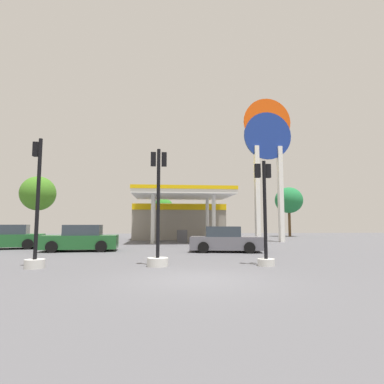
# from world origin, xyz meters

# --- Properties ---
(ground_plane) EXTENTS (90.00, 90.00, 0.00)m
(ground_plane) POSITION_xyz_m (0.00, 0.00, 0.00)
(ground_plane) COLOR #56565B
(ground_plane) RESTS_ON ground
(gas_station) EXTENTS (9.65, 12.68, 4.76)m
(gas_station) POSITION_xyz_m (0.77, 24.00, 2.29)
(gas_station) COLOR gray
(gas_station) RESTS_ON ground
(station_pole_sign) EXTENTS (4.53, 0.56, 13.59)m
(station_pole_sign) POSITION_xyz_m (8.86, 18.58, 8.79)
(station_pole_sign) COLOR white
(station_pole_sign) RESTS_ON ground
(car_0) EXTENTS (4.56, 2.23, 1.60)m
(car_0) POSITION_xyz_m (-6.00, 10.34, 0.72)
(car_0) COLOR black
(car_0) RESTS_ON ground
(car_1) EXTENTS (4.79, 2.86, 1.61)m
(car_1) POSITION_xyz_m (-11.26, 12.52, 0.73)
(car_1) COLOR black
(car_1) RESTS_ON ground
(car_2) EXTENTS (4.46, 2.50, 1.51)m
(car_2) POSITION_xyz_m (2.73, 8.95, 0.68)
(car_2) COLOR black
(car_2) RESTS_ON ground
(traffic_signal_0) EXTENTS (0.83, 0.83, 4.69)m
(traffic_signal_0) POSITION_xyz_m (-1.22, 3.01, 1.42)
(traffic_signal_0) COLOR silver
(traffic_signal_0) RESTS_ON ground
(traffic_signal_1) EXTENTS (0.67, 0.69, 4.23)m
(traffic_signal_1) POSITION_xyz_m (3.07, 2.75, 1.67)
(traffic_signal_1) COLOR silver
(traffic_signal_1) RESTS_ON ground
(traffic_signal_2) EXTENTS (0.73, 0.73, 4.97)m
(traffic_signal_2) POSITION_xyz_m (-5.83, 2.88, 1.40)
(traffic_signal_2) COLOR silver
(traffic_signal_2) RESTS_ON ground
(tree_0) EXTENTS (4.13, 4.13, 7.39)m
(tree_0) POSITION_xyz_m (-16.01, 29.82, 5.30)
(tree_0) COLOR brown
(tree_0) RESTS_ON ground
(tree_1) EXTENTS (2.86, 2.86, 5.03)m
(tree_1) POSITION_xyz_m (-0.87, 31.77, 3.53)
(tree_1) COLOR brown
(tree_1) RESTS_ON ground
(tree_2) EXTENTS (3.60, 3.60, 6.45)m
(tree_2) POSITION_xyz_m (15.65, 30.18, 4.73)
(tree_2) COLOR brown
(tree_2) RESTS_ON ground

